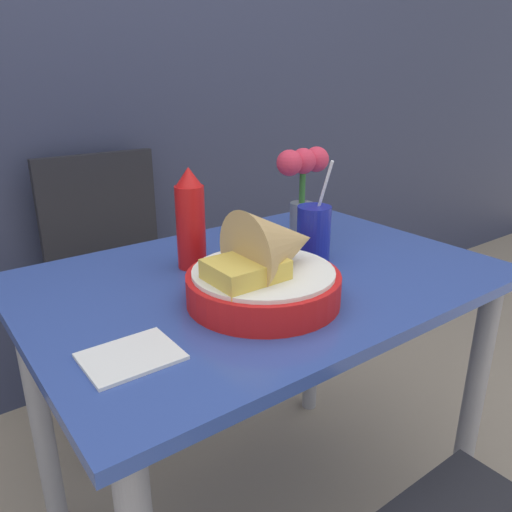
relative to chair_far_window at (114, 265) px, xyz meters
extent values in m
cube|color=#2D334C|center=(0.06, 0.20, 0.77)|extent=(7.00, 0.06, 2.60)
cube|color=#334C9E|center=(0.06, -0.74, 0.18)|extent=(1.01, 0.71, 0.02)
cylinder|color=gray|center=(0.51, -1.03, -0.18)|extent=(0.05, 0.05, 0.70)
cylinder|color=gray|center=(-0.38, -0.45, -0.18)|extent=(0.05, 0.05, 0.70)
cylinder|color=gray|center=(0.51, -0.45, -0.18)|extent=(0.05, 0.05, 0.70)
cylinder|color=black|center=(-0.18, -0.28, -0.31)|extent=(0.03, 0.03, 0.44)
cylinder|color=black|center=(0.18, -0.28, -0.31)|extent=(0.03, 0.03, 0.44)
cylinder|color=black|center=(-0.18, 0.08, -0.31)|extent=(0.03, 0.03, 0.44)
cylinder|color=black|center=(0.18, 0.08, -0.31)|extent=(0.03, 0.03, 0.44)
cube|color=black|center=(0.00, -0.10, -0.08)|extent=(0.40, 0.40, 0.02)
cube|color=black|center=(0.00, 0.09, 0.15)|extent=(0.40, 0.03, 0.43)
cylinder|color=red|center=(-0.02, -0.85, 0.22)|extent=(0.30, 0.30, 0.06)
cylinder|color=white|center=(-0.02, -0.85, 0.26)|extent=(0.27, 0.27, 0.01)
cone|color=tan|center=(0.02, -0.85, 0.30)|extent=(0.16, 0.16, 0.16)
cube|color=#E5C14C|center=(-0.07, -0.87, 0.28)|extent=(0.13, 0.11, 0.04)
cylinder|color=red|center=(-0.04, -0.61, 0.29)|extent=(0.06, 0.06, 0.19)
cone|color=red|center=(-0.04, -0.61, 0.40)|extent=(0.06, 0.06, 0.04)
cylinder|color=#192399|center=(0.21, -0.75, 0.26)|extent=(0.08, 0.08, 0.13)
cylinder|color=black|center=(0.21, -0.75, 0.25)|extent=(0.07, 0.07, 0.11)
cylinder|color=white|center=(0.22, -0.75, 0.32)|extent=(0.01, 0.08, 0.23)
cylinder|color=gray|center=(0.28, -0.62, 0.25)|extent=(0.06, 0.06, 0.10)
cylinder|color=#33722D|center=(0.28, -0.62, 0.35)|extent=(0.02, 0.02, 0.09)
sphere|color=#DB334C|center=(0.28, -0.62, 0.41)|extent=(0.06, 0.06, 0.06)
sphere|color=#DB334C|center=(0.23, -0.62, 0.41)|extent=(0.06, 0.06, 0.06)
sphere|color=#DB334C|center=(0.32, -0.62, 0.41)|extent=(0.06, 0.06, 0.06)
cube|color=white|center=(-0.31, -0.89, 0.20)|extent=(0.14, 0.12, 0.01)
camera|label=1|loc=(-0.55, -1.55, 0.61)|focal=35.00mm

